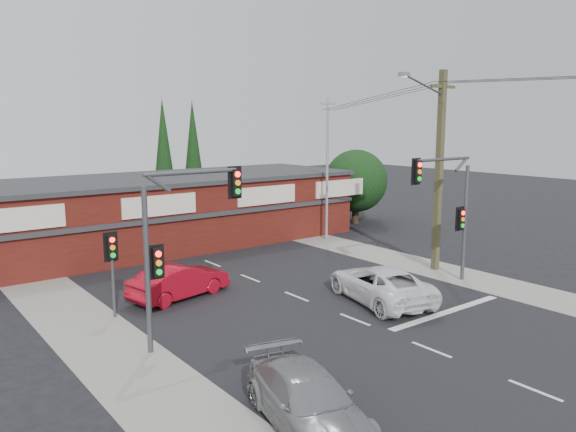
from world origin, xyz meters
TOP-DOWN VIEW (x-y plane):
  - ground at (0.00, 0.00)m, footprint 120.00×120.00m
  - road_strip at (0.00, 5.00)m, footprint 14.00×70.00m
  - verge_left at (-8.50, 5.00)m, footprint 3.00×70.00m
  - verge_right at (8.50, 5.00)m, footprint 3.00×70.00m
  - stop_line at (3.50, -1.50)m, footprint 6.50×0.35m
  - white_suv at (2.43, 1.12)m, footprint 3.82×5.98m
  - silver_suv at (-6.29, -4.67)m, footprint 3.07×5.18m
  - red_sedan at (-4.07, 6.71)m, footprint 4.76×2.51m
  - lane_dashes at (0.00, -3.51)m, footprint 0.12×30.58m
  - shop_building at (-0.99, 16.99)m, footprint 27.30×8.40m
  - tree_cluster at (14.69, 15.44)m, footprint 5.90×5.10m
  - conifer_near at (3.50, 24.00)m, footprint 1.80×1.80m
  - conifer_far at (7.00, 26.00)m, footprint 1.80×1.80m
  - traffic_mast_left at (-6.43, 2.00)m, footprint 3.77×0.27m
  - traffic_mast_right at (6.86, 1.00)m, footprint 3.96×0.27m
  - pedestal_signal at (-7.20, 6.01)m, footprint 0.55×0.27m
  - utility_pole at (8.36, 2.99)m, footprint 4.38×0.59m
  - steel_pole at (9.00, 12.00)m, footprint 1.20×0.16m
  - power_lines at (8.47, -2.47)m, footprint 2.01×29.00m

SIDE VIEW (x-z plane):
  - ground at x=0.00m, z-range 0.00..0.00m
  - road_strip at x=0.00m, z-range 0.00..0.01m
  - verge_left at x=-8.50m, z-range 0.00..0.02m
  - verge_right at x=8.50m, z-range 0.00..0.02m
  - stop_line at x=3.50m, z-range 0.01..0.02m
  - lane_dashes at x=0.00m, z-range 0.01..0.02m
  - silver_suv at x=-6.29m, z-range 0.00..1.41m
  - red_sedan at x=-4.07m, z-range 0.00..1.49m
  - white_suv at x=2.43m, z-range 0.00..1.53m
  - shop_building at x=-0.99m, z-range 0.02..4.25m
  - pedestal_signal at x=-7.20m, z-range 0.72..4.09m
  - tree_cluster at x=14.69m, z-range 0.15..5.65m
  - traffic_mast_left at x=-6.43m, z-range 0.94..6.92m
  - traffic_mast_right at x=6.86m, z-range 0.96..6.93m
  - steel_pole at x=9.00m, z-range 0.20..9.20m
  - utility_pole at x=8.36m, z-range 0.40..10.40m
  - conifer_near at x=3.50m, z-range 0.85..10.10m
  - conifer_far at x=7.00m, z-range 0.85..10.10m
  - power_lines at x=8.47m, z-range 8.43..9.65m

